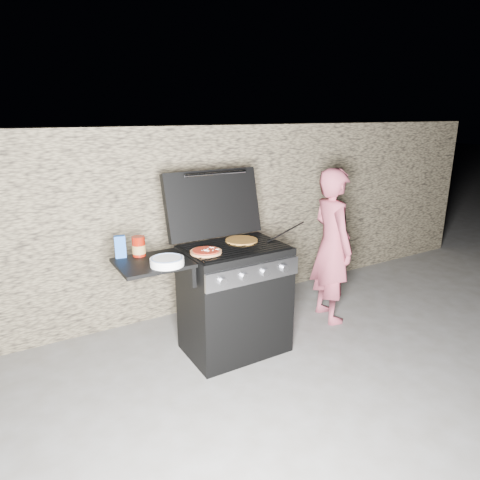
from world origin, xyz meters
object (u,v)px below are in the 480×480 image
pizza_topped (206,251)px  sauce_jar (139,246)px  gas_grill (207,306)px  person (332,246)px

pizza_topped → sauce_jar: (-0.44, 0.22, 0.05)m
pizza_topped → sauce_jar: size_ratio=1.60×
gas_grill → pizza_topped: bearing=-115.3°
person → sauce_jar: bearing=97.4°
gas_grill → sauce_jar: sauce_jar is taller
sauce_jar → pizza_topped: bearing=-26.1°
person → gas_grill: bearing=103.3°
sauce_jar → person: person is taller
gas_grill → pizza_topped: pizza_topped is taller
pizza_topped → person: bearing=4.2°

